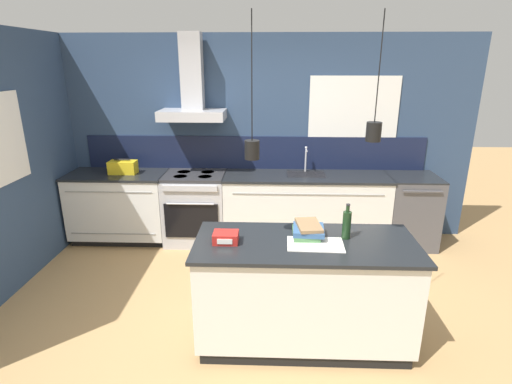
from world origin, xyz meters
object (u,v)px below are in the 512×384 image
dishwasher (410,210)px  yellow_toolbox (123,167)px  oven_range (196,208)px  bottle_on_island (347,224)px  book_stack (308,230)px  red_supply_box (226,237)px

dishwasher → yellow_toolbox: yellow_toolbox is taller
oven_range → yellow_toolbox: yellow_toolbox is taller
bottle_on_island → book_stack: size_ratio=0.95×
book_stack → yellow_toolbox: bearing=139.7°
oven_range → bottle_on_island: bearing=-49.8°
bottle_on_island → dishwasher: bearing=57.8°
oven_range → red_supply_box: size_ratio=4.64×
oven_range → dishwasher: size_ratio=1.00×
book_stack → oven_range: bearing=124.6°
dishwasher → red_supply_box: (-2.13, -1.98, 0.50)m
oven_range → book_stack: 2.29m
dishwasher → bottle_on_island: bearing=-122.2°
yellow_toolbox → book_stack: bearing=-40.3°
yellow_toolbox → oven_range: bearing=-0.3°
red_supply_box → oven_range: bearing=107.4°
oven_range → red_supply_box: red_supply_box is taller
oven_range → yellow_toolbox: size_ratio=2.68×
oven_range → bottle_on_island: size_ratio=3.11×
dishwasher → book_stack: size_ratio=2.95×
book_stack → yellow_toolbox: size_ratio=0.91×
oven_range → dishwasher: bearing=0.1°
dishwasher → red_supply_box: size_ratio=4.64×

